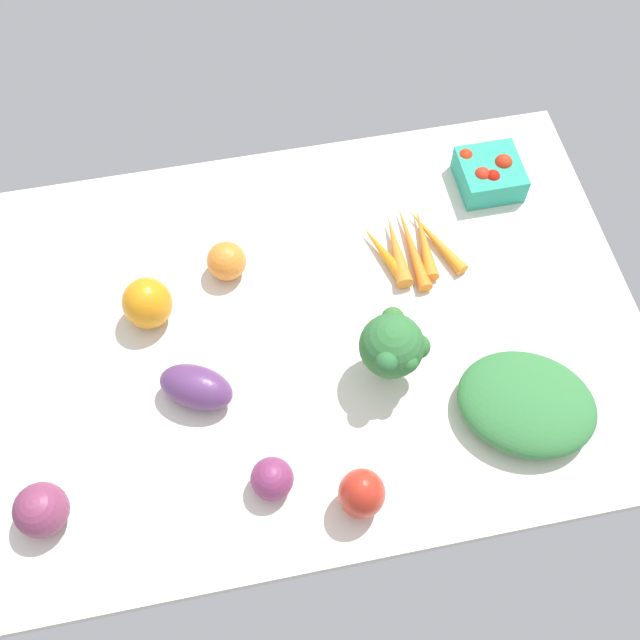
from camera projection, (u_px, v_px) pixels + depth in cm
name	position (u px, v px, depth cm)	size (l,w,h in cm)	color
tablecloth	(320.00, 329.00, 129.13)	(104.00, 76.00, 2.00)	silver
heirloom_tomato_orange	(226.00, 261.00, 130.56)	(6.58, 6.58, 6.58)	orange
eggplant	(196.00, 387.00, 119.23)	(11.58, 6.66, 6.66)	#5B3367
leafy_greens_clump	(527.00, 404.00, 118.16)	(20.98, 17.16, 6.20)	#34783C
red_onion_near_basket	(272.00, 479.00, 112.43)	(6.25, 6.25, 6.25)	#7D2E5B
berry_basket	(489.00, 173.00, 140.21)	(10.72, 10.72, 6.46)	teal
red_onion_center	(41.00, 510.00, 109.49)	(7.70, 7.70, 7.70)	#7F3455
carrot_bunch	(409.00, 247.00, 134.41)	(16.73, 17.50, 2.95)	orange
bell_pepper_orange	(147.00, 303.00, 125.18)	(7.94, 7.94, 8.97)	orange
broccoli_head	(393.00, 346.00, 117.26)	(10.73, 10.84, 13.19)	#97CA7E
bell_pepper_red	(364.00, 493.00, 109.84)	(6.64, 6.64, 9.30)	red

